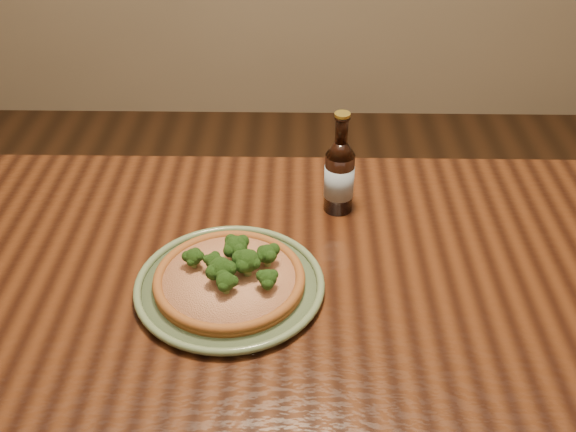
{
  "coord_description": "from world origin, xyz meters",
  "views": [
    {
      "loc": [
        -0.0,
        -0.79,
        1.54
      ],
      "look_at": [
        -0.02,
        0.22,
        0.82
      ],
      "focal_mm": 42.0,
      "sensor_mm": 36.0,
      "label": 1
    }
  ],
  "objects_px": {
    "plate": "(230,285)",
    "beer_bottle": "(339,175)",
    "table": "(297,326)",
    "pizza": "(230,277)"
  },
  "relations": [
    {
      "from": "table",
      "to": "plate",
      "type": "distance_m",
      "value": 0.16
    },
    {
      "from": "plate",
      "to": "beer_bottle",
      "type": "distance_m",
      "value": 0.33
    },
    {
      "from": "plate",
      "to": "beer_bottle",
      "type": "height_order",
      "value": "beer_bottle"
    },
    {
      "from": "beer_bottle",
      "to": "pizza",
      "type": "bearing_deg",
      "value": -125.44
    },
    {
      "from": "table",
      "to": "pizza",
      "type": "distance_m",
      "value": 0.17
    },
    {
      "from": "pizza",
      "to": "beer_bottle",
      "type": "height_order",
      "value": "beer_bottle"
    },
    {
      "from": "plate",
      "to": "pizza",
      "type": "bearing_deg",
      "value": 36.55
    },
    {
      "from": "table",
      "to": "plate",
      "type": "bearing_deg",
      "value": -177.54
    },
    {
      "from": "table",
      "to": "beer_bottle",
      "type": "bearing_deg",
      "value": 71.85
    },
    {
      "from": "plate",
      "to": "beer_bottle",
      "type": "xyz_separation_m",
      "value": [
        0.2,
        0.25,
        0.07
      ]
    }
  ]
}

